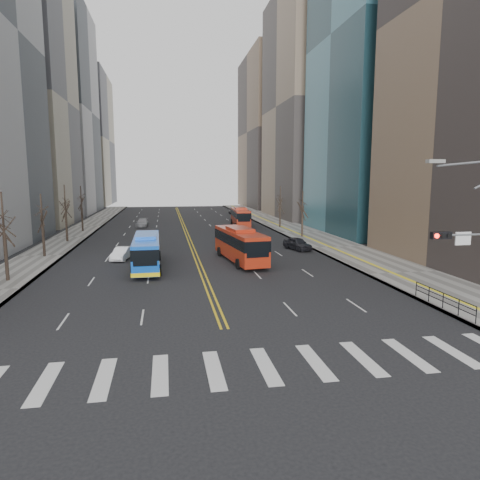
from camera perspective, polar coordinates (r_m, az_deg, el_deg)
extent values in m
plane|color=black|center=(20.09, 0.02, -16.66)|extent=(220.00, 220.00, 0.00)
cube|color=slate|center=(66.76, 8.16, 1.01)|extent=(7.00, 130.00, 0.15)
cube|color=slate|center=(64.88, -21.73, 0.29)|extent=(5.00, 130.00, 0.15)
cube|color=silver|center=(20.49, -24.55, -16.91)|extent=(0.70, 4.00, 0.01)
cube|color=silver|center=(20.03, -17.69, -17.13)|extent=(0.70, 4.00, 0.01)
cube|color=silver|center=(19.84, -10.60, -17.12)|extent=(0.70, 4.00, 0.01)
cube|color=silver|center=(19.93, -3.48, -16.86)|extent=(0.70, 4.00, 0.01)
cube|color=silver|center=(20.30, 3.44, -16.37)|extent=(0.70, 4.00, 0.01)
cube|color=silver|center=(20.93, 9.99, -15.69)|extent=(0.70, 4.00, 0.01)
cube|color=silver|center=(21.81, 16.05, -14.89)|extent=(0.70, 4.00, 0.01)
cube|color=silver|center=(22.89, 21.54, -14.02)|extent=(0.70, 4.00, 0.01)
cube|color=silver|center=(24.16, 26.46, -13.13)|extent=(0.70, 4.00, 0.01)
cube|color=gold|center=(73.48, -7.58, 1.64)|extent=(0.15, 100.00, 0.01)
cube|color=gold|center=(73.50, -7.27, 1.64)|extent=(0.15, 100.00, 0.01)
cube|color=#9E9580|center=(89.46, -29.18, 16.00)|extent=(22.00, 22.00, 44.00)
cube|color=#9D9C9F|center=(115.18, -24.24, 15.36)|extent=(20.00, 26.00, 48.00)
cube|color=#376E7D|center=(73.64, 19.94, 24.04)|extent=(20.00, 22.00, 58.00)
cube|color=#87735D|center=(96.01, 10.85, 16.89)|extent=(20.00, 26.00, 46.00)
cube|color=#9E9580|center=(145.70, -20.63, 12.35)|extent=(18.00, 30.00, 40.00)
cube|color=brown|center=(125.76, 5.07, 14.02)|extent=(18.00, 30.00, 42.00)
cylinder|color=gray|center=(25.79, 28.77, 0.65)|extent=(4.50, 0.12, 0.12)
cube|color=black|center=(24.62, 25.23, 0.57)|extent=(1.10, 0.28, 0.38)
cylinder|color=#FF190C|center=(24.29, 24.77, 0.50)|extent=(0.24, 0.08, 0.24)
cylinder|color=black|center=(24.50, 25.44, 0.52)|extent=(0.24, 0.08, 0.24)
cylinder|color=black|center=(24.70, 26.10, 0.54)|extent=(0.24, 0.08, 0.24)
cube|color=silver|center=(25.42, 27.60, 0.18)|extent=(0.90, 0.06, 0.70)
cube|color=#999993|center=(24.11, 24.61, 9.52)|extent=(0.90, 0.35, 0.18)
cube|color=black|center=(30.51, 25.50, -6.41)|extent=(0.04, 6.00, 0.04)
cylinder|color=black|center=(28.35, 28.97, -8.78)|extent=(0.06, 0.06, 1.00)
cylinder|color=black|center=(29.48, 27.13, -8.02)|extent=(0.06, 0.06, 1.00)
cylinder|color=black|center=(30.64, 25.44, -7.31)|extent=(0.06, 0.06, 1.00)
cylinder|color=black|center=(31.82, 23.88, -6.65)|extent=(0.06, 0.06, 1.00)
cylinder|color=black|center=(33.03, 22.43, -6.03)|extent=(0.06, 0.06, 1.00)
cylinder|color=#30241D|center=(39.64, -28.72, -2.19)|extent=(0.28, 0.28, 3.90)
cylinder|color=#30241D|center=(50.07, -24.72, -0.11)|extent=(0.28, 0.28, 3.60)
cylinder|color=#30241D|center=(60.66, -22.12, 1.58)|extent=(0.28, 0.28, 4.00)
cylinder|color=#30241D|center=(71.41, -20.29, 2.53)|extent=(0.28, 0.28, 3.80)
cylinder|color=#30241D|center=(61.38, 8.30, 1.95)|extent=(0.28, 0.28, 3.50)
cylinder|color=#30241D|center=(72.81, 5.35, 3.09)|extent=(0.28, 0.28, 3.75)
cube|color=blue|center=(41.20, -12.34, -1.42)|extent=(2.48, 11.03, 2.58)
cube|color=black|center=(41.11, -12.37, -0.70)|extent=(2.54, 11.05, 0.94)
cube|color=blue|center=(40.99, -12.41, 0.49)|extent=(1.90, 3.88, 0.40)
cube|color=yellow|center=(41.39, -12.30, -2.91)|extent=(2.54, 11.05, 0.35)
cylinder|color=black|center=(38.01, -14.14, -4.05)|extent=(0.32, 1.01, 1.00)
cylinder|color=black|center=(37.94, -10.68, -3.96)|extent=(0.32, 1.01, 1.00)
cylinder|color=black|center=(44.90, -13.66, -2.15)|extent=(0.32, 1.01, 1.00)
cylinder|color=black|center=(44.84, -10.74, -2.07)|extent=(0.32, 1.01, 1.00)
cube|color=#AB2812|center=(43.36, -0.01, -0.58)|extent=(3.83, 11.16, 2.83)
cube|color=black|center=(43.28, -0.01, 0.15)|extent=(3.89, 11.19, 1.02)
cube|color=#AB2812|center=(43.15, -0.01, 1.41)|extent=(2.45, 4.04, 0.40)
cylinder|color=black|center=(39.93, -0.24, -3.20)|extent=(0.42, 1.03, 1.00)
cylinder|color=black|center=(40.71, 3.11, -2.99)|extent=(0.42, 1.03, 1.00)
cylinder|color=black|center=(46.56, -2.74, -1.55)|extent=(0.42, 1.03, 1.00)
cylinder|color=black|center=(47.23, 0.18, -1.40)|extent=(0.42, 1.03, 1.00)
cube|color=#AB2812|center=(74.82, 0.04, 3.12)|extent=(2.94, 10.52, 2.68)
cube|color=black|center=(74.77, 0.04, 3.53)|extent=(3.00, 10.54, 0.97)
cube|color=#AB2812|center=(74.70, 0.04, 4.22)|extent=(2.09, 3.74, 0.40)
cylinder|color=black|center=(71.52, -0.58, 1.92)|extent=(0.36, 1.02, 1.00)
cylinder|color=black|center=(71.81, 1.30, 1.95)|extent=(0.36, 1.02, 1.00)
cylinder|color=black|center=(78.10, -1.11, 2.47)|extent=(0.36, 1.02, 1.00)
cylinder|color=black|center=(78.37, 0.62, 2.49)|extent=(0.36, 1.02, 1.00)
imported|color=white|center=(46.13, -15.46, -1.74)|extent=(2.22, 4.19, 1.31)
imported|color=black|center=(50.96, 7.67, -0.48)|extent=(2.87, 4.66, 1.48)
imported|color=gray|center=(76.27, -12.92, 2.25)|extent=(2.14, 4.77, 1.36)
imported|color=black|center=(99.90, -0.90, 3.77)|extent=(1.84, 3.86, 1.06)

